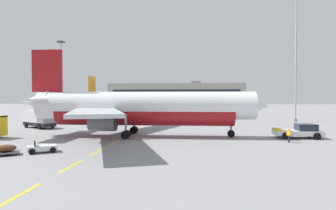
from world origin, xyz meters
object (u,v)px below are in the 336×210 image
object	(u,v)px
pushback_tug	(299,131)
ground_crew_worker	(289,134)
airliner_mid_left	(66,103)
airliner_far_center	(108,106)
apron_light_mast_near	(61,69)
airliner_foreground	(140,108)
apron_light_mast_far	(296,40)
fuel_service_truck	(39,119)

from	to	relation	value
pushback_tug	ground_crew_worker	size ratio (longest dim) A/B	3.56
airliner_mid_left	pushback_tug	bearing A→B (deg)	-46.94
airliner_far_center	ground_crew_worker	bearing A→B (deg)	-48.22
airliner_far_center	apron_light_mast_near	bearing A→B (deg)	151.05
pushback_tug	airliner_far_center	world-z (taller)	airliner_far_center
airliner_foreground	apron_light_mast_far	xyz separation A→B (m)	(30.35, 27.06, 14.34)
pushback_tug	airliner_foreground	bearing A→B (deg)	-179.55
pushback_tug	apron_light_mast_far	size ratio (longest dim) A/B	0.20
fuel_service_truck	ground_crew_worker	size ratio (longest dim) A/B	4.25
ground_crew_worker	apron_light_mast_far	size ratio (longest dim) A/B	0.06
airliner_mid_left	ground_crew_worker	bearing A→B (deg)	-49.68
airliner_far_center	fuel_service_truck	distance (m)	25.99
fuel_service_truck	airliner_foreground	bearing A→B (deg)	-24.19
airliner_foreground	ground_crew_worker	xyz separation A→B (m)	(18.78, -3.80, -2.98)
airliner_foreground	airliner_far_center	size ratio (longest dim) A/B	1.19
ground_crew_worker	apron_light_mast_far	distance (m)	37.23
apron_light_mast_far	fuel_service_truck	bearing A→B (deg)	-160.33
apron_light_mast_far	pushback_tug	bearing A→B (deg)	-108.37
airliner_mid_left	ground_crew_worker	distance (m)	97.31
airliner_mid_left	airliner_far_center	world-z (taller)	airliner_mid_left
fuel_service_truck	apron_light_mast_near	xyz separation A→B (m)	(-13.06, 35.30, 12.70)
apron_light_mast_near	apron_light_mast_far	world-z (taller)	apron_light_mast_far
airliner_foreground	airliner_mid_left	xyz separation A→B (m)	(-44.17, 70.37, -0.60)
airliner_foreground	apron_light_mast_far	bearing A→B (deg)	41.72
airliner_foreground	ground_crew_worker	size ratio (longest dim) A/B	20.41
apron_light_mast_near	airliner_far_center	bearing A→B (deg)	-28.95
apron_light_mast_near	fuel_service_truck	bearing A→B (deg)	-69.69
apron_light_mast_far	apron_light_mast_near	bearing A→B (deg)	164.79
ground_crew_worker	airliner_mid_left	bearing A→B (deg)	130.32
airliner_mid_left	fuel_service_truck	distance (m)	65.92
airliner_far_center	pushback_tug	bearing A→B (deg)	-42.98
fuel_service_truck	apron_light_mast_far	bearing A→B (deg)	19.67
airliner_foreground	pushback_tug	size ratio (longest dim) A/B	5.74
airliner_mid_left	apron_light_mast_near	distance (m)	30.34
pushback_tug	airliner_mid_left	distance (m)	96.11
pushback_tug	ground_crew_worker	world-z (taller)	pushback_tug
fuel_service_truck	airliner_mid_left	bearing A→B (deg)	111.44
airliner_far_center	apron_light_mast_far	xyz separation A→B (m)	(45.83, -7.50, 14.98)
airliner_foreground	airliner_far_center	bearing A→B (deg)	114.14
airliner_far_center	apron_light_mast_far	distance (m)	48.80
fuel_service_truck	ground_crew_worker	distance (m)	40.93
pushback_tug	apron_light_mast_far	distance (m)	33.25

